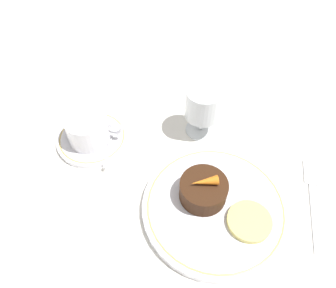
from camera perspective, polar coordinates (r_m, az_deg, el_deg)
name	(u,v)px	position (r m, az deg, el deg)	size (l,w,h in m)	color
ground_plane	(202,200)	(0.57, 5.90, -9.59)	(3.00, 3.00, 0.00)	white
dinner_plate	(215,207)	(0.56, 8.15, -10.85)	(0.24, 0.24, 0.01)	white
saucer	(92,138)	(0.65, -13.05, 1.01)	(0.14, 0.14, 0.01)	white
coffee_cup	(88,128)	(0.62, -13.76, 2.69)	(0.11, 0.08, 0.06)	white
spoon	(111,138)	(0.64, -9.88, 1.12)	(0.02, 0.12, 0.00)	silver
wine_glass	(206,106)	(0.61, 6.61, 6.64)	(0.07, 0.07, 0.11)	silver
fork	(312,193)	(0.62, 23.77, -7.74)	(0.04, 0.18, 0.01)	silver
dessert_cake	(203,192)	(0.54, 6.09, -8.40)	(0.08, 0.08, 0.04)	#381E0F
carrot_garnish	(204,184)	(0.52, 6.33, -6.97)	(0.04, 0.02, 0.02)	orange
pineapple_slice	(249,221)	(0.54, 13.98, -12.93)	(0.07, 0.07, 0.01)	#EFE075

